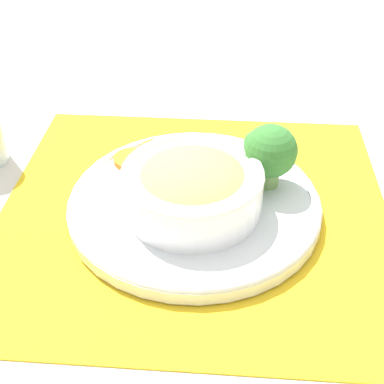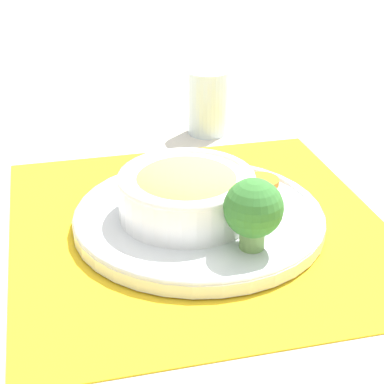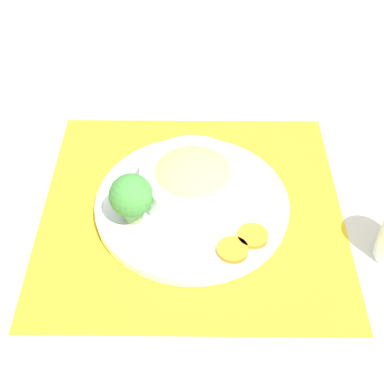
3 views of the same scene
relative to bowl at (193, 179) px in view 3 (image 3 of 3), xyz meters
name	(u,v)px [view 3 (image 3 of 3)]	position (x,y,z in m)	size (l,w,h in m)	color
ground_plane	(192,209)	(0.00, 0.02, -0.05)	(4.00, 4.00, 0.00)	beige
placemat	(192,208)	(0.00, 0.02, -0.05)	(0.53, 0.51, 0.00)	yellow
plate	(192,203)	(0.00, 0.02, -0.04)	(0.31, 0.31, 0.02)	silver
bowl	(193,179)	(0.00, 0.00, 0.00)	(0.17, 0.17, 0.07)	white
broccoli_floret	(131,196)	(0.09, 0.06, 0.02)	(0.07, 0.07, 0.09)	#759E51
carrot_slice_near	(233,250)	(-0.07, 0.11, -0.03)	(0.05, 0.05, 0.01)	orange
carrot_slice_middle	(253,236)	(-0.10, 0.08, -0.03)	(0.05, 0.05, 0.01)	orange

